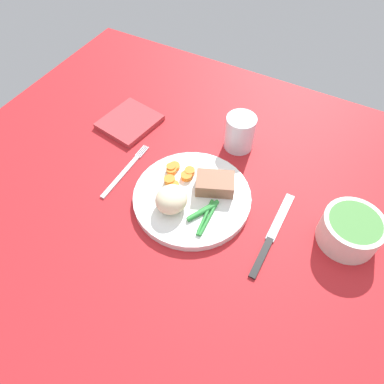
# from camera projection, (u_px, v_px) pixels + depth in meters

# --- Properties ---
(dining_table) EXTENTS (1.20, 0.90, 0.02)m
(dining_table) POSITION_uv_depth(u_px,v_px,m) (213.00, 203.00, 0.74)
(dining_table) COLOR red
(dining_table) RESTS_ON ground
(dinner_plate) EXTENTS (0.24, 0.24, 0.02)m
(dinner_plate) POSITION_uv_depth(u_px,v_px,m) (192.00, 197.00, 0.72)
(dinner_plate) COLOR white
(dinner_plate) RESTS_ON dining_table
(meat_portion) EXTENTS (0.09, 0.08, 0.03)m
(meat_portion) POSITION_uv_depth(u_px,v_px,m) (215.00, 184.00, 0.72)
(meat_portion) COLOR #936047
(meat_portion) RESTS_ON dinner_plate
(mashed_potatoes) EXTENTS (0.06, 0.07, 0.04)m
(mashed_potatoes) POSITION_uv_depth(u_px,v_px,m) (171.00, 199.00, 0.68)
(mashed_potatoes) COLOR beige
(mashed_potatoes) RESTS_ON dinner_plate
(carrot_slices) EXTENTS (0.06, 0.07, 0.01)m
(carrot_slices) POSITION_uv_depth(u_px,v_px,m) (177.00, 174.00, 0.74)
(carrot_slices) COLOR orange
(carrot_slices) RESTS_ON dinner_plate
(green_beans) EXTENTS (0.04, 0.09, 0.01)m
(green_beans) POSITION_uv_depth(u_px,v_px,m) (205.00, 214.00, 0.69)
(green_beans) COLOR #2D8C38
(green_beans) RESTS_ON dinner_plate
(fork) EXTENTS (0.01, 0.17, 0.00)m
(fork) POSITION_uv_depth(u_px,v_px,m) (125.00, 171.00, 0.78)
(fork) COLOR silver
(fork) RESTS_ON dining_table
(knife) EXTENTS (0.02, 0.21, 0.01)m
(knife) POSITION_uv_depth(u_px,v_px,m) (272.00, 236.00, 0.68)
(knife) COLOR black
(knife) RESTS_ON dining_table
(water_glass) EXTENTS (0.07, 0.07, 0.08)m
(water_glass) POSITION_uv_depth(u_px,v_px,m) (240.00, 134.00, 0.80)
(water_glass) COLOR silver
(water_glass) RESTS_ON dining_table
(salad_bowl) EXTENTS (0.11, 0.11, 0.06)m
(salad_bowl) POSITION_uv_depth(u_px,v_px,m) (351.00, 229.00, 0.65)
(salad_bowl) COLOR silver
(salad_bowl) RESTS_ON dining_table
(napkin) EXTENTS (0.13, 0.14, 0.01)m
(napkin) POSITION_uv_depth(u_px,v_px,m) (130.00, 122.00, 0.87)
(napkin) COLOR #B2383D
(napkin) RESTS_ON dining_table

